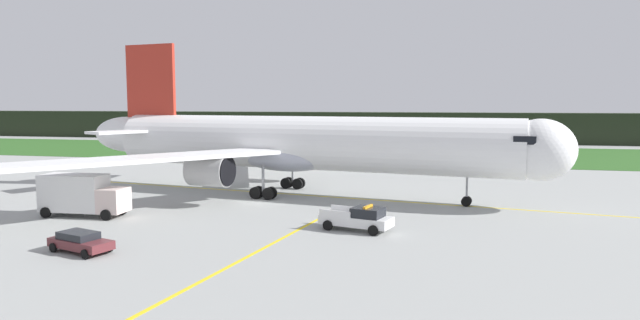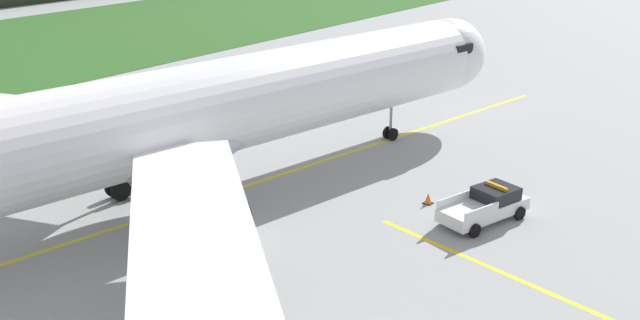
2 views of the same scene
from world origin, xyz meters
name	(u,v)px [view 2 (image 2 of 2)]	position (x,y,z in m)	size (l,w,h in m)	color
ground	(223,245)	(0.00, 0.00, 0.00)	(320.00, 320.00, 0.00)	#949794
taxiway_centerline_main	(206,199)	(3.50, 5.09, 0.00)	(67.33, 0.30, 0.01)	yellow
taxiway_centerline_spur	(612,320)	(5.56, -17.76, 0.00)	(26.24, 0.30, 0.01)	yellow
airliner	(189,116)	(2.70, 5.21, 5.25)	(52.21, 51.24, 15.97)	white
ops_pickup_truck	(486,205)	(11.15, -9.03, 0.90)	(5.68, 3.38, 1.94)	silver
apron_cone	(428,198)	(11.12, -5.42, 0.32)	(0.53, 0.53, 0.66)	black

